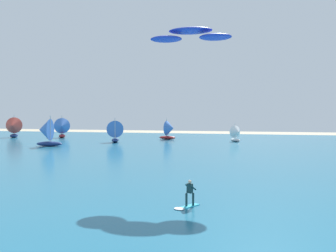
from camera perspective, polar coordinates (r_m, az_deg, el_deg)
ocean at (r=53.65m, az=5.97°, el=-4.17°), size 160.00×90.00×0.10m
kitesurfer at (r=22.39m, az=3.21°, el=-11.45°), size 1.55×1.94×1.67m
kite at (r=31.13m, az=3.65°, el=14.47°), size 7.04×2.38×1.06m
sailboat_trailing at (r=64.97m, az=-19.20°, el=-0.95°), size 4.73×4.10×5.36m
sailboat_outermost at (r=71.64m, az=-8.52°, el=-0.79°), size 3.74×4.25×4.77m
sailboat_anchored_offshore at (r=72.60m, az=11.04°, el=-1.16°), size 3.14×3.30×3.67m
sailboat_mid_right at (r=77.36m, az=0.25°, el=-0.62°), size 4.04×3.52×4.57m
sailboat_leading at (r=85.68m, az=-16.80°, el=-0.26°), size 4.11×4.61×5.15m
sailboat_mid_left at (r=90.71m, az=-23.76°, el=-0.17°), size 4.23×4.74×5.33m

